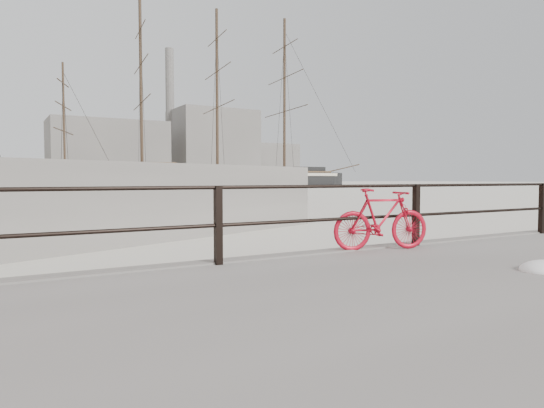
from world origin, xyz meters
name	(u,v)px	position (x,y,z in m)	size (l,w,h in m)	color
ground	(533,250)	(0.00, 0.00, 0.00)	(400.00, 400.00, 0.00)	white
guardrail	(542,208)	(0.00, -0.15, 0.85)	(28.00, 0.10, 1.00)	black
bicycle	(381,219)	(-4.34, -0.25, 0.82)	(1.56, 0.23, 0.94)	red
barque_black	(218,186)	(30.06, 84.36, 0.00)	(65.30, 21.37, 36.58)	black
schooner_mid	(21,188)	(-5.61, 75.48, 0.00)	(27.25, 11.53, 19.75)	silver
industrial_west	(108,153)	(20.00, 140.00, 9.00)	(32.00, 18.00, 18.00)	gray
industrial_mid	(213,147)	(55.00, 145.00, 12.00)	(26.00, 20.00, 24.00)	gray
industrial_east	(265,164)	(78.00, 150.00, 7.00)	(20.00, 16.00, 14.00)	gray
smokestack	(170,116)	(42.00, 150.00, 22.00)	(2.80, 2.80, 44.00)	gray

